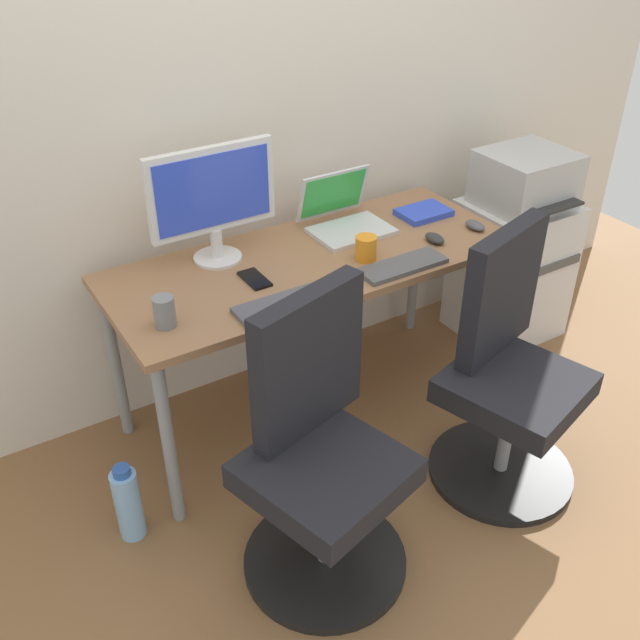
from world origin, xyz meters
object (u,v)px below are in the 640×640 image
side_cabinet (511,269)px  open_laptop (344,216)px  water_bottle_on_floor (128,503)px  coffee_mug (366,248)px  desktop_monitor (213,197)px  printer (526,179)px  office_chair_right (507,375)px  office_chair_left (319,457)px

side_cabinet → open_laptop: 0.99m
water_bottle_on_floor → coffee_mug: (1.05, 0.14, 0.62)m
side_cabinet → open_laptop: size_ratio=2.14×
coffee_mug → desktop_monitor: bearing=148.0°
water_bottle_on_floor → desktop_monitor: size_ratio=0.65×
printer → open_laptop: (-0.87, 0.13, -0.01)m
office_chair_right → desktop_monitor: (-0.72, 0.83, 0.54)m
office_chair_right → water_bottle_on_floor: (-1.30, 0.40, -0.28)m
printer → desktop_monitor: 1.44m
office_chair_right → desktop_monitor: bearing=130.8°
side_cabinet → printer: bearing=-90.0°
side_cabinet → desktop_monitor: desktop_monitor is taller
coffee_mug → water_bottle_on_floor: bearing=-172.4°
office_chair_right → water_bottle_on_floor: office_chair_right is taller
desktop_monitor → coffee_mug: (0.47, -0.29, -0.20)m
printer → water_bottle_on_floor: printer is taller
office_chair_right → side_cabinet: size_ratio=1.42×
office_chair_right → printer: bearing=44.0°
desktop_monitor → coffee_mug: desktop_monitor is taller
desktop_monitor → open_laptop: bearing=-2.7°
side_cabinet → printer: (0.00, -0.00, 0.45)m
side_cabinet → printer: printer is taller
desktop_monitor → coffee_mug: bearing=-32.0°
office_chair_right → open_laptop: bearing=102.1°
open_laptop → coffee_mug: open_laptop is taller
side_cabinet → desktop_monitor: (-1.42, 0.16, 0.63)m
office_chair_left → printer: bearing=24.4°
office_chair_right → printer: size_ratio=2.35×
coffee_mug → open_laptop: bearing=73.7°
office_chair_right → desktop_monitor: size_ratio=1.96×
printer → water_bottle_on_floor: (-2.00, -0.28, -0.64)m
side_cabinet → open_laptop: bearing=171.5°
side_cabinet → desktop_monitor: bearing=173.7°
printer → open_laptop: 0.88m
open_laptop → coffee_mug: 0.28m
office_chair_left → open_laptop: 1.07m
open_laptop → coffee_mug: size_ratio=3.37×
desktop_monitor → coffee_mug: size_ratio=5.22×
coffee_mug → side_cabinet: bearing=8.2°
open_laptop → coffee_mug: bearing=-106.3°
side_cabinet → coffee_mug: coffee_mug is taller
desktop_monitor → open_laptop: (0.55, -0.03, -0.20)m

